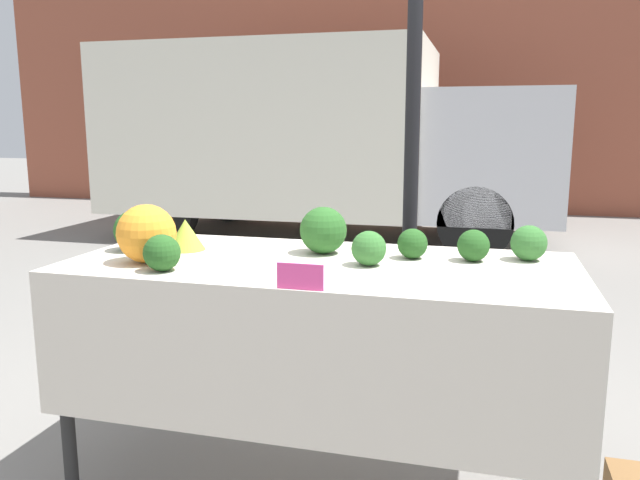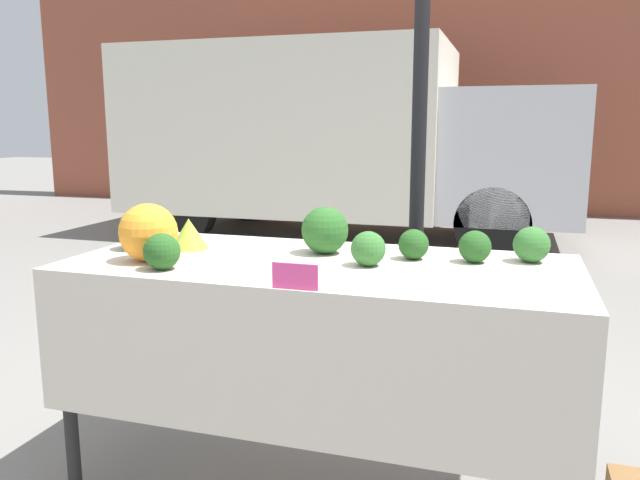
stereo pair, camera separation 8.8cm
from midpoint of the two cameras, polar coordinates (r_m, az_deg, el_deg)
tent_pole at (r=2.98m, az=9.81°, el=7.39°), size 0.07×0.07×2.44m
parked_truck at (r=7.72m, az=1.62°, el=9.49°), size 5.25×2.26×2.29m
market_table at (r=2.24m, az=0.62°, el=-5.25°), size 1.83×0.82×0.88m
orange_cauliflower at (r=2.33m, az=-14.39°, el=0.67°), size 0.21×0.21×0.21m
romanesco_head at (r=2.54m, az=-10.92°, el=0.56°), size 0.15×0.15×0.12m
broccoli_head_0 at (r=2.32m, az=15.03°, el=-0.60°), size 0.12×0.12×0.12m
broccoli_head_1 at (r=2.40m, az=1.49°, el=0.89°), size 0.18×0.18×0.18m
broccoli_head_2 at (r=2.58m, az=-15.32°, el=0.94°), size 0.16×0.16×0.16m
broccoli_head_3 at (r=2.33m, az=9.62°, el=-0.40°), size 0.11×0.11×0.11m
broccoli_head_4 at (r=2.20m, az=5.57°, el=-0.80°), size 0.12×0.12×0.12m
broccoli_head_5 at (r=2.19m, az=-13.15°, el=-1.04°), size 0.13×0.13×0.13m
broccoli_head_6 at (r=2.39m, az=19.79°, el=-0.40°), size 0.13×0.13×0.13m
price_sign at (r=1.88m, az=-0.96°, el=-3.36°), size 0.15×0.01×0.08m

